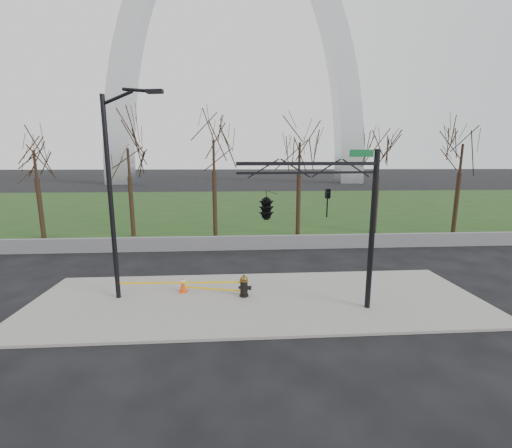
{
  "coord_description": "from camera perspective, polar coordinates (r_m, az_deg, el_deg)",
  "views": [
    {
      "loc": [
        -0.92,
        -12.54,
        5.55
      ],
      "look_at": [
        0.06,
        2.0,
        2.8
      ],
      "focal_mm": 23.09,
      "sensor_mm": 36.0,
      "label": 1
    }
  ],
  "objects": [
    {
      "name": "gateway_arch",
      "position": [
        91.6,
        -3.52,
        27.77
      ],
      "size": [
        66.0,
        6.0,
        65.0
      ],
      "primitive_type": null,
      "color": "#B2B5B9",
      "rests_on": "ground"
    },
    {
      "name": "tree_row",
      "position": [
        24.66,
        0.11,
        6.89
      ],
      "size": [
        47.56,
        4.0,
        7.84
      ],
      "color": "black",
      "rests_on": "ground"
    },
    {
      "name": "traffic_signal_mast",
      "position": [
        11.19,
        5.58,
        3.42
      ],
      "size": [
        5.05,
        2.54,
        6.0
      ],
      "rotation": [
        0.0,
        0.0,
        0.15
      ],
      "color": "black",
      "rests_on": "ground"
    },
    {
      "name": "guardrail",
      "position": [
        21.19,
        -1.25,
        -3.25
      ],
      "size": [
        60.0,
        0.3,
        0.9
      ],
      "primitive_type": "cube",
      "color": "#59595B",
      "rests_on": "ground"
    },
    {
      "name": "caution_tape",
      "position": [
        14.03,
        -11.01,
        -10.3
      ],
      "size": [
        5.13,
        0.65,
        0.47
      ],
      "color": "yellow",
      "rests_on": "ground"
    },
    {
      "name": "ground",
      "position": [
        13.75,
        0.33,
        -13.13
      ],
      "size": [
        500.0,
        500.0,
        0.0
      ],
      "primitive_type": "plane",
      "color": "black",
      "rests_on": "ground"
    },
    {
      "name": "fire_hydrant",
      "position": [
        13.76,
        -2.05,
        -10.74
      ],
      "size": [
        0.58,
        0.39,
        0.93
      ],
      "rotation": [
        0.0,
        0.0,
        -0.35
      ],
      "color": "black",
      "rests_on": "sidewalk"
    },
    {
      "name": "street_light",
      "position": [
        13.8,
        -23.22,
        6.26
      ],
      "size": [
        2.38,
        0.57,
        8.21
      ],
      "rotation": [
        0.0,
        0.0,
        -0.16
      ],
      "color": "black",
      "rests_on": "ground"
    },
    {
      "name": "sidewalk",
      "position": [
        13.73,
        0.33,
        -12.94
      ],
      "size": [
        18.0,
        6.0,
        0.1
      ],
      "primitive_type": "cube",
      "color": "gray",
      "rests_on": "ground"
    },
    {
      "name": "grass_strip",
      "position": [
        42.91,
        -2.6,
        3.28
      ],
      "size": [
        120.0,
        40.0,
        0.06
      ],
      "primitive_type": "cube",
      "color": "#193814",
      "rests_on": "ground"
    },
    {
      "name": "traffic_cone",
      "position": [
        14.57,
        -12.54,
        -10.19
      ],
      "size": [
        0.37,
        0.37,
        0.65
      ],
      "rotation": [
        0.0,
        0.0,
        0.12
      ],
      "color": "#DF400B",
      "rests_on": "sidewalk"
    }
  ]
}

